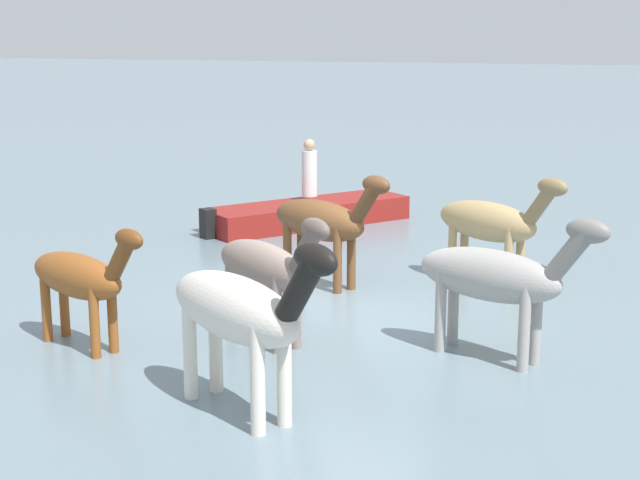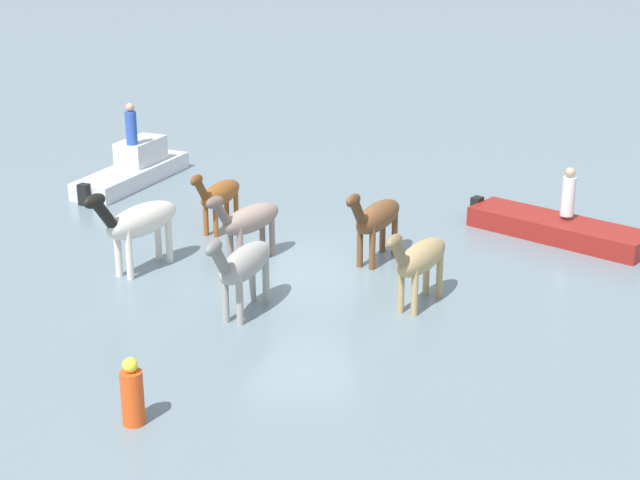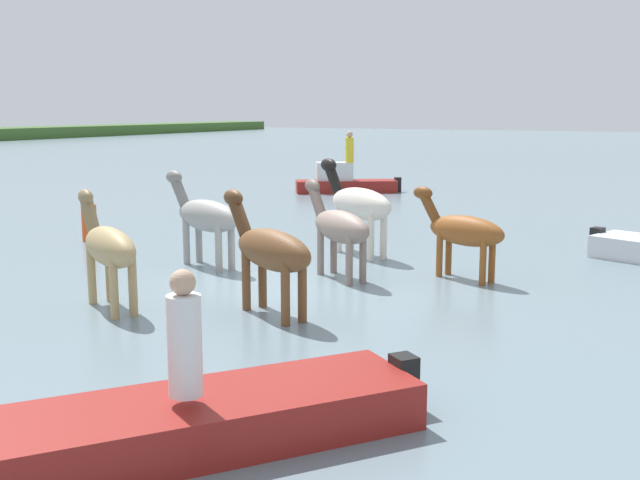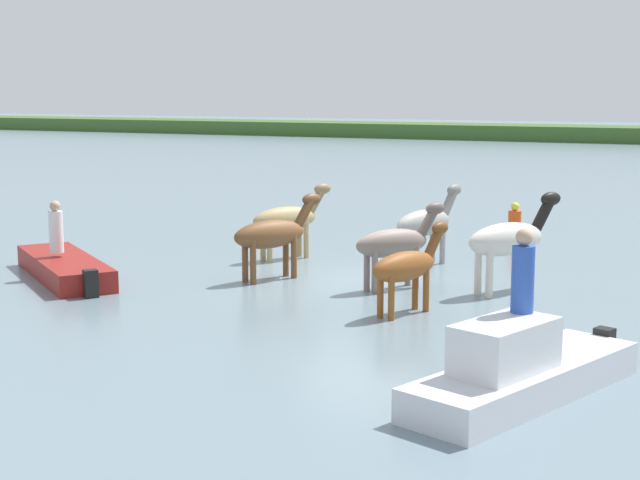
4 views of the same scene
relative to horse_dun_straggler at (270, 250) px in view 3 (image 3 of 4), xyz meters
The scene contains 12 objects.
ground_plane 2.12m from the horse_dun_straggler, 21.89° to the left, with size 205.95×205.95×0.00m, color slate.
horse_dun_straggler is the anchor object (origin of this frame).
horse_gray_outer 4.30m from the horse_dun_straggler, 26.74° to the right, with size 1.11×2.14×1.69m.
horse_rear_stallion 4.03m from the horse_dun_straggler, 49.82° to the left, with size 1.20×2.43×1.91m.
horse_mid_herd 2.65m from the horse_dun_straggler, 108.82° to the left, with size 1.50×2.25×1.85m.
horse_pinto_flank 5.23m from the horse_dun_straggler, ahead, with size 1.74×2.48×2.07m.
horse_chestnut_trailing 2.86m from the horse_dun_straggler, ahead, with size 1.61×2.12×1.81m.
boat_skiff_near 4.82m from the horse_dun_straggler, 157.51° to the right, with size 4.23×3.68×0.73m.
boat_launch_far 17.84m from the horse_dun_straggler, 21.54° to the left, with size 2.97×3.83×1.32m.
person_helmsman_aft 4.93m from the horse_dun_straggler, 158.34° to the right, with size 0.32×0.32×1.19m.
person_spotter_bow 17.63m from the horse_dun_straggler, 20.86° to the left, with size 0.32×0.32×1.19m.
buoy_channel_marker 8.33m from the horse_dun_straggler, 62.80° to the left, with size 0.36×0.36×1.14m.
Camera 3 is at (-11.70, -6.66, 3.20)m, focal length 42.72 mm.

